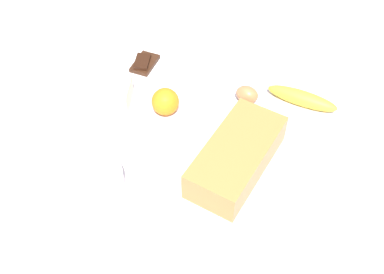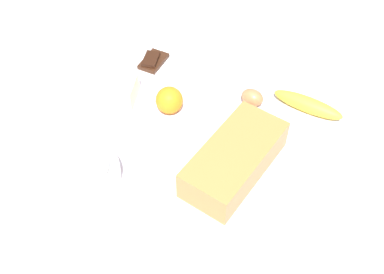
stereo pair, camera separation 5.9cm
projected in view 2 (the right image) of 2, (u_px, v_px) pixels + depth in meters
The scene contains 9 objects.
ground_plane at pixel (192, 150), 1.17m from camera, with size 2.40×2.40×0.02m, color silver.
loaf_pan at pixel (235, 159), 1.09m from camera, with size 0.30×0.19×0.08m.
flour_bowl at pixel (202, 73), 1.30m from camera, with size 0.12×0.12×0.06m.
sugar_bowl at pixel (86, 172), 1.07m from camera, with size 0.15×0.15×0.07m.
banana at pixel (308, 105), 1.23m from camera, with size 0.19×0.04×0.04m, color yellow.
orange_fruit at pixel (169, 100), 1.22m from camera, with size 0.07×0.07×0.07m, color orange.
butter_block at pixel (123, 91), 1.25m from camera, with size 0.09×0.06×0.06m, color #F4EDB2.
egg_near_butter at pixel (252, 98), 1.25m from camera, with size 0.05×0.05×0.06m, color #AC7446.
chocolate_plate at pixel (153, 63), 1.36m from camera, with size 0.13×0.13×0.03m.
Camera 2 is at (0.69, 0.28, 0.89)m, focal length 44.07 mm.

